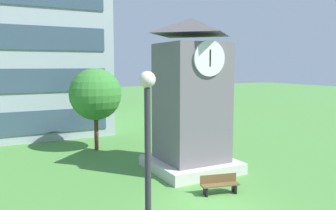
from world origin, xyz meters
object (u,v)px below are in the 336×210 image
object	(u,v)px
clock_tower	(191,105)
park_bench	(220,184)
street_lamp	(148,172)
tree_by_building	(95,94)

from	to	relation	value
clock_tower	park_bench	world-z (taller)	clock_tower
street_lamp	tree_by_building	world-z (taller)	street_lamp
tree_by_building	street_lamp	bearing A→B (deg)	-101.88
street_lamp	tree_by_building	xyz separation A→B (m)	(3.50, 16.62, 0.33)
clock_tower	tree_by_building	distance (m)	7.80
clock_tower	tree_by_building	bearing A→B (deg)	116.90
clock_tower	street_lamp	xyz separation A→B (m)	(-7.03, -9.66, -0.14)
tree_by_building	park_bench	bearing A→B (deg)	-75.77
clock_tower	tree_by_building	world-z (taller)	clock_tower
park_bench	street_lamp	size ratio (longest dim) A/B	0.32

